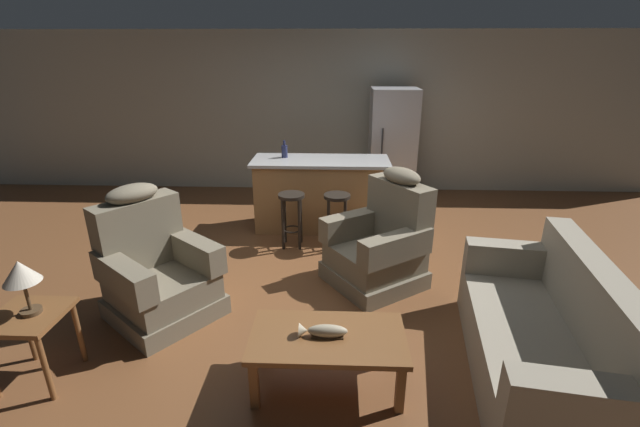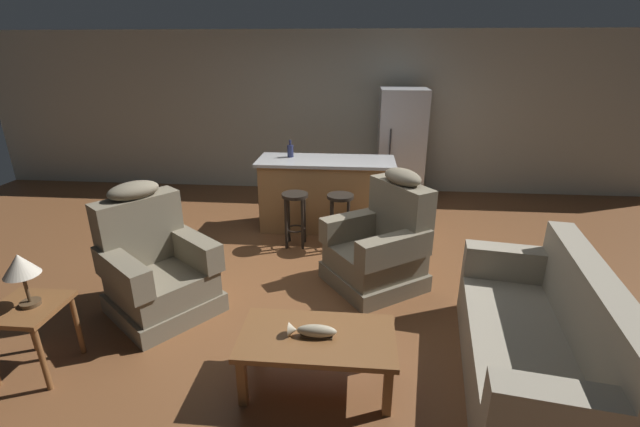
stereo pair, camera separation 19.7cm
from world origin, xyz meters
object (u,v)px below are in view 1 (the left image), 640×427
end_table (30,326)px  bar_stool_right (337,211)px  coffee_table (328,342)px  bar_stool_left (292,210)px  refrigerator (392,146)px  bottle_tall_green (284,151)px  recliner_near_island (381,244)px  table_lamp (21,274)px  couch (546,339)px  fish_figurine (323,331)px  recliner_near_lamp (156,272)px  kitchen_island (321,194)px

end_table → bar_stool_right: bearing=47.5°
coffee_table → bar_stool_left: (-0.49, 2.35, 0.11)m
refrigerator → bottle_tall_green: (-1.56, -1.10, 0.16)m
recliner_near_island → table_lamp: size_ratio=2.93×
bar_stool_right → couch: bearing=-55.7°
fish_figurine → bottle_tall_green: 3.20m
coffee_table → bottle_tall_green: bottle_tall_green is taller
fish_figurine → table_lamp: table_lamp is taller
recliner_near_island → bar_stool_left: 1.31m
table_lamp → recliner_near_island: bearing=30.5°
coffee_table → end_table: (-2.12, -0.03, 0.10)m
bar_stool_left → bar_stool_right: size_ratio=1.00×
bar_stool_left → refrigerator: size_ratio=0.39×
recliner_near_lamp → kitchen_island: bearing=95.1°
recliner_near_island → bottle_tall_green: recliner_near_island is taller
fish_figurine → bar_stool_right: (0.09, 2.36, 0.01)m
recliner_near_lamp → table_lamp: 1.11m
bottle_tall_green → end_table: bearing=-115.3°
bar_stool_left → refrigerator: bearing=52.5°
couch → table_lamp: (-3.67, -0.14, 0.53)m
table_lamp → refrigerator: bearing=54.4°
couch → recliner_near_island: (-1.06, 1.40, 0.08)m
table_lamp → kitchen_island: size_ratio=0.23×
refrigerator → end_table: bearing=-125.8°
recliner_near_island → kitchen_island: 1.61m
couch → refrigerator: size_ratio=1.14×
recliner_near_island → end_table: bearing=-4.1°
fish_figurine → recliner_near_lamp: size_ratio=0.28×
refrigerator → recliner_near_lamp: bearing=-126.8°
couch → kitchen_island: size_ratio=1.11×
fish_figurine → refrigerator: refrigerator is taller
bar_stool_left → fish_figurine: bearing=-79.0°
recliner_near_lamp → bar_stool_right: (1.63, 1.49, 0.05)m
couch → table_lamp: table_lamp is taller
couch → kitchen_island: kitchen_island is taller
coffee_table → refrigerator: size_ratio=0.62×
recliner_near_island → bottle_tall_green: bearing=-87.8°
recliner_near_lamp → refrigerator: bearing=91.9°
recliner_near_lamp → fish_figurine: bearing=9.3°
coffee_table → couch: 1.58m
table_lamp → recliner_near_lamp: bearing=59.1°
couch → end_table: size_ratio=3.58×
table_lamp → refrigerator: size_ratio=0.23×
coffee_table → couch: size_ratio=0.55×
coffee_table → bar_stool_right: (0.06, 2.35, 0.11)m
recliner_near_lamp → refrigerator: size_ratio=0.68×
bottle_tall_green → table_lamp: bearing=-115.0°
recliner_near_island → kitchen_island: recliner_near_island is taller
coffee_table → fish_figurine: fish_figurine is taller
bar_stool_left → bottle_tall_green: size_ratio=2.99×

